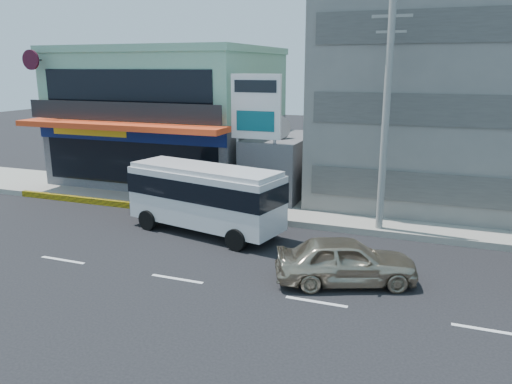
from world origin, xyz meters
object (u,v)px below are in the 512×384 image
Objects in this scene: shop_building at (172,119)px; minibus at (205,194)px; concrete_building at (483,71)px; billboard at (256,114)px; utility_pole_near at (386,118)px; sedan at (346,261)px; motorcycle_rider at (158,200)px; satellite_dish at (277,137)px.

shop_building is 11.44m from minibus.
billboard is at bearing -151.08° from concrete_building.
utility_pole_near is (14.00, -6.55, 1.15)m from shop_building.
sedan is at bearing -94.36° from utility_pole_near.
utility_pole_near reaches higher than sedan.
sedan is 2.35× the size of motorcycle_rider.
shop_building is at bearing 113.51° from motorcycle_rider.
shop_building is 1.24× the size of utility_pole_near.
utility_pole_near is 11.79m from motorcycle_rider.
billboard is 5.35m from minibus.
satellite_dish is 2.31m from billboard.
sedan is at bearing -108.51° from concrete_building.
minibus is (-11.31, -10.07, -5.20)m from concrete_building.
motorcycle_rider is at bearing -151.34° from billboard.
billboard is (-10.50, -5.80, -2.07)m from concrete_building.
minibus is (-0.81, -4.27, -3.13)m from billboard.
motorcycle_rider reaches higher than sedan.
utility_pole_near is at bearing 18.65° from minibus.
minibus is at bearing -161.35° from utility_pole_near.
sedan is (6.07, -7.43, -4.11)m from billboard.
billboard is at bearing 79.29° from minibus.
utility_pole_near is 7.12m from sedan.
concrete_building is (18.00, 1.05, 3.00)m from shop_building.
utility_pole_near is (-4.00, -7.60, -1.85)m from concrete_building.
shop_building is 8.47m from motorcycle_rider.
utility_pole_near reaches higher than shop_building.
satellite_dish is at bearing 9.70° from sedan.
minibus is at bearing -102.16° from satellite_dish.
utility_pole_near is at bearing -25.06° from shop_building.
billboard is (7.50, -4.75, 0.93)m from shop_building.
concrete_building is 10.67× the size of satellite_dish.
shop_building is 8.92m from billboard.
concrete_building reaches higher than shop_building.
shop_building is at bearing 147.68° from billboard.
concrete_building is 2.13× the size of minibus.
utility_pole_near reaches higher than minibus.
satellite_dish reaches higher than minibus.
concrete_building is at bearing 41.68° from minibus.
billboard is 0.92× the size of minibus.
sedan is at bearing -25.69° from motorcycle_rider.
concrete_building is 11.30m from satellite_dish.
concrete_building is 12.17m from billboard.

